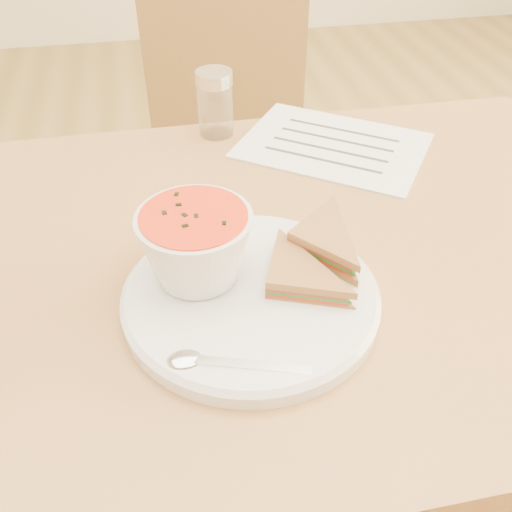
{
  "coord_description": "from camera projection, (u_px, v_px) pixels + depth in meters",
  "views": [
    {
      "loc": [
        -0.15,
        -0.54,
        1.2
      ],
      "look_at": [
        -0.06,
        -0.07,
        0.8
      ],
      "focal_mm": 40.0,
      "sensor_mm": 36.0,
      "label": 1
    }
  ],
  "objects": [
    {
      "name": "paper_menu",
      "position": [
        333.0,
        145.0,
        0.91
      ],
      "size": [
        0.35,
        0.33,
        0.0
      ],
      "primitive_type": null,
      "rotation": [
        0.0,
        0.0,
        -0.62
      ],
      "color": "white",
      "rests_on": "dining_table"
    },
    {
      "name": "spoon",
      "position": [
        238.0,
        364.0,
        0.54
      ],
      "size": [
        0.18,
        0.09,
        0.01
      ],
      "primitive_type": null,
      "rotation": [
        0.0,
        0.0,
        -0.3
      ],
      "color": "silver",
      "rests_on": "plate"
    },
    {
      "name": "soup_bowl",
      "position": [
        196.0,
        249.0,
        0.62
      ],
      "size": [
        0.14,
        0.14,
        0.09
      ],
      "primitive_type": null,
      "rotation": [
        0.0,
        0.0,
        0.1
      ],
      "color": "white",
      "rests_on": "plate"
    },
    {
      "name": "sandwich_half_a",
      "position": [
        265.0,
        293.0,
        0.6
      ],
      "size": [
        0.12,
        0.12,
        0.03
      ],
      "primitive_type": null,
      "rotation": [
        0.0,
        0.0,
        -0.37
      ],
      "color": "#AB713C",
      "rests_on": "plate"
    },
    {
      "name": "chair_far",
      "position": [
        240.0,
        192.0,
        1.38
      ],
      "size": [
        0.39,
        0.39,
        0.87
      ],
      "primitive_type": null,
      "rotation": [
        0.0,
        0.0,
        3.14
      ],
      "color": "brown",
      "rests_on": "floor"
    },
    {
      "name": "condiment_shaker",
      "position": [
        215.0,
        103.0,
        0.91
      ],
      "size": [
        0.08,
        0.08,
        0.11
      ],
      "primitive_type": null,
      "rotation": [
        0.0,
        0.0,
        -0.37
      ],
      "color": "silver",
      "rests_on": "dining_table"
    },
    {
      "name": "sandwich_half_b",
      "position": [
        287.0,
        242.0,
        0.65
      ],
      "size": [
        0.14,
        0.14,
        0.03
      ],
      "primitive_type": null,
      "rotation": [
        0.0,
        0.0,
        -0.88
      ],
      "color": "#AB713C",
      "rests_on": "plate"
    },
    {
      "name": "plate",
      "position": [
        251.0,
        298.0,
        0.63
      ],
      "size": [
        0.33,
        0.33,
        0.02
      ],
      "primitive_type": null,
      "rotation": [
        0.0,
        0.0,
        0.19
      ],
      "color": "white",
      "rests_on": "dining_table"
    },
    {
      "name": "dining_table",
      "position": [
        282.0,
        419.0,
        0.96
      ],
      "size": [
        1.0,
        0.7,
        0.75
      ],
      "primitive_type": null,
      "color": "brown",
      "rests_on": "floor"
    }
  ]
}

